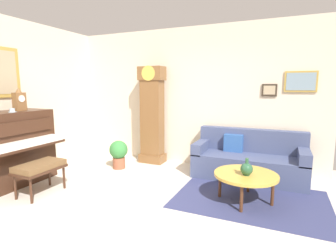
% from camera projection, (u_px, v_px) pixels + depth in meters
% --- Properties ---
extents(ground_plane, '(6.40, 6.00, 0.10)m').
position_uv_depth(ground_plane, '(129.00, 213.00, 3.48)').
color(ground_plane, beige).
extents(wall_back, '(5.30, 0.13, 2.80)m').
position_uv_depth(wall_back, '(190.00, 97.00, 5.43)').
color(wall_back, beige).
rests_on(wall_back, ground_plane).
extents(area_rug, '(2.10, 1.50, 0.01)m').
position_uv_depth(area_rug, '(250.00, 199.00, 3.77)').
color(area_rug, navy).
rests_on(area_rug, ground_plane).
extents(piano, '(0.87, 1.44, 1.22)m').
position_uv_depth(piano, '(7.00, 149.00, 4.19)').
color(piano, '#3D2316').
rests_on(piano, ground_plane).
extents(piano_bench, '(0.42, 0.70, 0.48)m').
position_uv_depth(piano_bench, '(40.00, 168.00, 3.91)').
color(piano_bench, '#3D2316').
rests_on(piano_bench, ground_plane).
extents(grandfather_clock, '(0.52, 0.34, 2.03)m').
position_uv_depth(grandfather_clock, '(152.00, 118.00, 5.50)').
color(grandfather_clock, brown).
rests_on(grandfather_clock, ground_plane).
extents(couch, '(1.90, 0.80, 0.84)m').
position_uv_depth(couch, '(249.00, 160.00, 4.66)').
color(couch, '#424C70').
rests_on(couch, ground_plane).
extents(coffee_table, '(0.88, 0.88, 0.41)m').
position_uv_depth(coffee_table, '(246.00, 176.00, 3.66)').
color(coffee_table, gold).
rests_on(coffee_table, ground_plane).
extents(mantel_clock, '(0.13, 0.18, 0.38)m').
position_uv_depth(mantel_clock, '(19.00, 100.00, 4.33)').
color(mantel_clock, brown).
rests_on(mantel_clock, piano).
extents(teacup, '(0.12, 0.12, 0.06)m').
position_uv_depth(teacup, '(12.00, 111.00, 4.08)').
color(teacup, '#ADC6D6').
rests_on(teacup, piano).
extents(green_jug, '(0.17, 0.17, 0.24)m').
position_uv_depth(green_jug, '(247.00, 169.00, 3.57)').
color(green_jug, '#234C33').
rests_on(green_jug, coffee_table).
extents(potted_plant, '(0.36, 0.36, 0.56)m').
position_uv_depth(potted_plant, '(119.00, 152.00, 5.16)').
color(potted_plant, '#935138').
rests_on(potted_plant, ground_plane).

